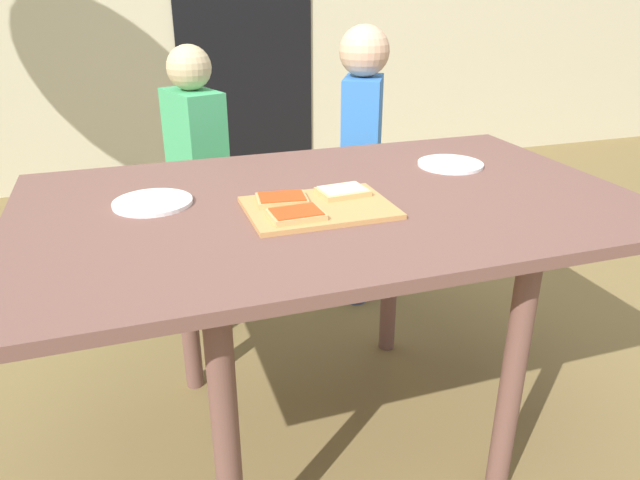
# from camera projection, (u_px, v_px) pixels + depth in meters

# --- Properties ---
(ground_plane) EXTENTS (16.00, 16.00, 0.00)m
(ground_plane) POSITION_uv_depth(u_px,v_px,m) (328.00, 429.00, 1.80)
(ground_plane) COLOR olive
(house_door) EXTENTS (0.90, 0.02, 2.00)m
(house_door) POSITION_uv_depth(u_px,v_px,m) (244.00, 25.00, 3.81)
(house_door) COLOR black
(house_door) RESTS_ON ground
(dining_table) EXTENTS (1.55, 0.94, 0.75)m
(dining_table) POSITION_uv_depth(u_px,v_px,m) (330.00, 228.00, 1.53)
(dining_table) COLOR brown
(dining_table) RESTS_ON ground
(cutting_board) EXTENTS (0.35, 0.25, 0.01)m
(cutting_board) POSITION_uv_depth(u_px,v_px,m) (319.00, 208.00, 1.42)
(cutting_board) COLOR tan
(cutting_board) RESTS_ON dining_table
(pizza_slice_far_left) EXTENTS (0.13, 0.10, 0.02)m
(pizza_slice_far_left) POSITION_uv_depth(u_px,v_px,m) (282.00, 199.00, 1.43)
(pizza_slice_far_left) COLOR tan
(pizza_slice_far_left) RESTS_ON cutting_board
(pizza_slice_near_left) EXTENTS (0.12, 0.09, 0.02)m
(pizza_slice_near_left) POSITION_uv_depth(u_px,v_px,m) (296.00, 214.00, 1.34)
(pizza_slice_near_left) COLOR tan
(pizza_slice_near_left) RESTS_ON cutting_board
(pizza_slice_far_right) EXTENTS (0.13, 0.10, 0.02)m
(pizza_slice_far_right) POSITION_uv_depth(u_px,v_px,m) (343.00, 191.00, 1.48)
(pizza_slice_far_right) COLOR tan
(pizza_slice_far_right) RESTS_ON cutting_board
(plate_white_right) EXTENTS (0.19, 0.19, 0.01)m
(plate_white_right) POSITION_uv_depth(u_px,v_px,m) (450.00, 164.00, 1.76)
(plate_white_right) COLOR white
(plate_white_right) RESTS_ON dining_table
(plate_white_left) EXTENTS (0.19, 0.19, 0.01)m
(plate_white_left) POSITION_uv_depth(u_px,v_px,m) (153.00, 202.00, 1.45)
(plate_white_left) COLOR white
(plate_white_left) RESTS_ON dining_table
(child_left) EXTENTS (0.21, 0.27, 1.07)m
(child_left) POSITION_uv_depth(u_px,v_px,m) (199.00, 178.00, 2.13)
(child_left) COLOR #3C4C36
(child_left) RESTS_ON ground
(child_right) EXTENTS (0.24, 0.28, 1.11)m
(child_right) POSITION_uv_depth(u_px,v_px,m) (362.00, 146.00, 2.33)
(child_right) COLOR #475071
(child_right) RESTS_ON ground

